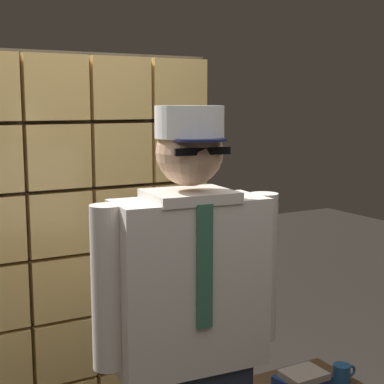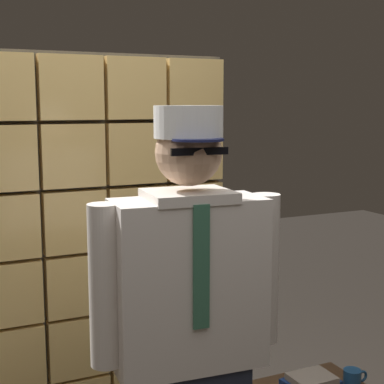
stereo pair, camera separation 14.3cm
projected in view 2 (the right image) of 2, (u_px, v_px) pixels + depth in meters
glass_block_wall at (75, 253)px, 3.01m from camera, size 1.70×0.10×2.04m
standing_person at (189, 345)px, 2.07m from camera, size 0.70×0.31×1.76m
coffee_mug at (353, 380)px, 2.64m from camera, size 0.13×0.08×0.09m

